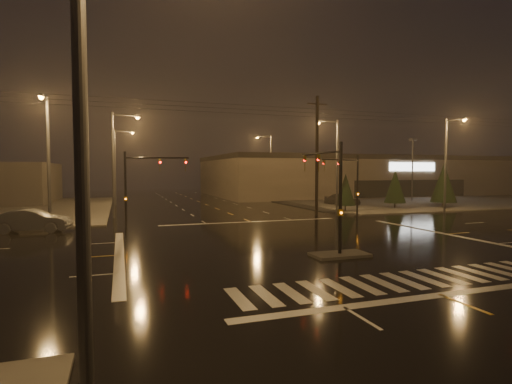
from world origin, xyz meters
TOP-DOWN VIEW (x-y plane):
  - ground at (0.00, 0.00)m, footprint 140.00×140.00m
  - sidewalk_ne at (30.00, 30.00)m, footprint 36.00×36.00m
  - median_island at (0.00, -4.00)m, footprint 3.00×1.60m
  - crosswalk at (0.00, -9.00)m, footprint 15.00×2.60m
  - stop_bar_near at (0.00, -11.00)m, footprint 16.00×0.50m
  - stop_bar_far at (0.00, 11.00)m, footprint 16.00×0.50m
  - parking_lot at (35.00, 28.00)m, footprint 50.00×24.00m
  - retail_building at (35.00, 45.99)m, footprint 60.20×28.30m
  - signal_mast_median at (0.00, -3.07)m, footprint 0.25×4.59m
  - signal_mast_ne at (9.50, 10.14)m, footprint 4.84×1.86m
  - signal_mast_nw at (-9.50, 10.14)m, footprint 4.84×1.86m
  - streetlight_0 at (-11.18, -15.00)m, footprint 2.77×0.32m
  - streetlight_1 at (-11.18, 18.00)m, footprint 2.77×0.32m
  - streetlight_2 at (-11.18, 34.00)m, footprint 2.77×0.32m
  - streetlight_3 at (11.18, 16.00)m, footprint 2.77×0.32m
  - streetlight_4 at (11.18, 36.00)m, footprint 2.77×0.32m
  - streetlight_5 at (-16.00, 11.18)m, footprint 0.32×2.77m
  - streetlight_6 at (22.00, 11.18)m, footprint 0.32×2.77m
  - utility_pole_1 at (8.00, 14.00)m, footprint 2.20×0.32m
  - conifer_0 at (12.66, 16.14)m, footprint 2.24×2.24m
  - conifer_1 at (20.20, 17.36)m, footprint 2.51×2.51m
  - conifer_2 at (26.38, 16.20)m, footprint 3.03×3.03m
  - car_parked at (16.52, 23.19)m, footprint 4.23×4.88m
  - car_crossing at (-17.00, 10.45)m, footprint 5.40×2.55m

SIDE VIEW (x-z plane):
  - ground at x=0.00m, z-range 0.00..0.00m
  - crosswalk at x=0.00m, z-range 0.00..0.01m
  - stop_bar_near at x=0.00m, z-range 0.00..0.01m
  - stop_bar_far at x=0.00m, z-range 0.00..0.01m
  - parking_lot at x=35.00m, z-range 0.00..0.08m
  - sidewalk_ne at x=30.00m, z-range 0.00..0.12m
  - median_island at x=0.00m, z-range 0.00..0.15m
  - car_parked at x=16.52m, z-range 0.00..1.59m
  - car_crossing at x=-17.00m, z-range 0.00..1.71m
  - conifer_0 at x=12.66m, z-range 0.35..4.54m
  - conifer_1 at x=20.20m, z-range 0.35..4.97m
  - conifer_2 at x=26.38m, z-range 0.35..5.79m
  - signal_mast_median at x=0.00m, z-range 0.75..6.75m
  - signal_mast_ne at x=9.50m, z-range 0.79..6.79m
  - signal_mast_nw at x=-9.50m, z-range 0.79..6.79m
  - retail_building at x=35.00m, z-range 0.24..7.44m
  - streetlight_0 at x=-11.18m, z-range 0.80..10.80m
  - streetlight_1 at x=-11.18m, z-range 0.80..10.80m
  - streetlight_2 at x=-11.18m, z-range 0.80..10.80m
  - streetlight_3 at x=11.18m, z-range 0.80..10.80m
  - streetlight_4 at x=11.18m, z-range 0.80..10.80m
  - streetlight_5 at x=-16.00m, z-range 0.80..10.80m
  - streetlight_6 at x=22.00m, z-range 0.80..10.80m
  - utility_pole_1 at x=8.00m, z-range 0.13..12.13m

